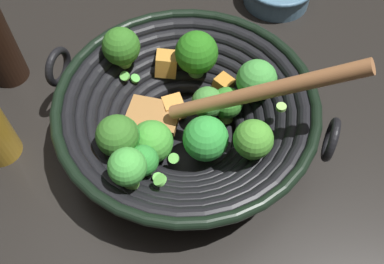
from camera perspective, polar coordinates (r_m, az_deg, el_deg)
ground_plane at (r=0.59m, az=-0.69°, el=-0.63°), size 4.00×4.00×0.00m
wok at (r=0.54m, az=-0.81°, el=2.69°), size 0.33×0.38×0.20m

